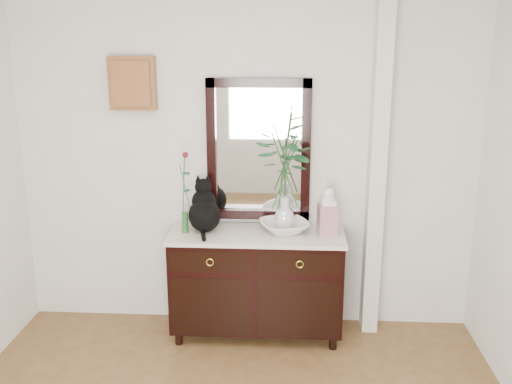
# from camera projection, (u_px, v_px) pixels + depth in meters

# --- Properties ---
(wall_back) EXTENTS (3.60, 0.04, 2.70)m
(wall_back) POSITION_uv_depth(u_px,v_px,m) (246.00, 161.00, 4.44)
(wall_back) COLOR silver
(wall_back) RESTS_ON ground
(pilaster) EXTENTS (0.12, 0.20, 2.70)m
(pilaster) POSITION_uv_depth(u_px,v_px,m) (377.00, 165.00, 4.30)
(pilaster) COLOR silver
(pilaster) RESTS_ON ground
(sideboard) EXTENTS (1.33, 0.52, 0.82)m
(sideboard) POSITION_uv_depth(u_px,v_px,m) (257.00, 279.00, 4.42)
(sideboard) COLOR black
(sideboard) RESTS_ON ground
(wall_mirror) EXTENTS (0.80, 0.06, 1.10)m
(wall_mirror) POSITION_uv_depth(u_px,v_px,m) (259.00, 151.00, 4.40)
(wall_mirror) COLOR black
(wall_mirror) RESTS_ON wall_back
(key_cabinet) EXTENTS (0.35, 0.10, 0.40)m
(key_cabinet) POSITION_uv_depth(u_px,v_px,m) (133.00, 83.00, 4.29)
(key_cabinet) COLOR brown
(key_cabinet) RESTS_ON wall_back
(cat) EXTENTS (0.35, 0.40, 0.40)m
(cat) POSITION_uv_depth(u_px,v_px,m) (204.00, 205.00, 4.34)
(cat) COLOR black
(cat) RESTS_ON sideboard
(lotus_bowl) EXTENTS (0.46, 0.46, 0.09)m
(lotus_bowl) POSITION_uv_depth(u_px,v_px,m) (284.00, 227.00, 4.33)
(lotus_bowl) COLOR white
(lotus_bowl) RESTS_ON sideboard
(vase_branches) EXTENTS (0.56, 0.56, 0.91)m
(vase_branches) POSITION_uv_depth(u_px,v_px,m) (285.00, 172.00, 4.22)
(vase_branches) COLOR silver
(vase_branches) RESTS_ON lotus_bowl
(bud_vase_rose) EXTENTS (0.10, 0.10, 0.64)m
(bud_vase_rose) POSITION_uv_depth(u_px,v_px,m) (184.00, 192.00, 4.25)
(bud_vase_rose) COLOR #2A5D2A
(bud_vase_rose) RESTS_ON sideboard
(ginger_jar) EXTENTS (0.16, 0.16, 0.37)m
(ginger_jar) POSITION_uv_depth(u_px,v_px,m) (328.00, 210.00, 4.25)
(ginger_jar) COLOR silver
(ginger_jar) RESTS_ON sideboard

